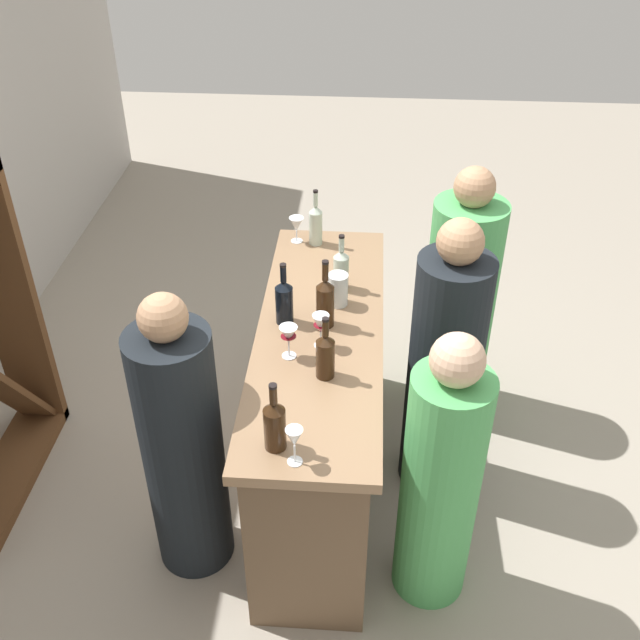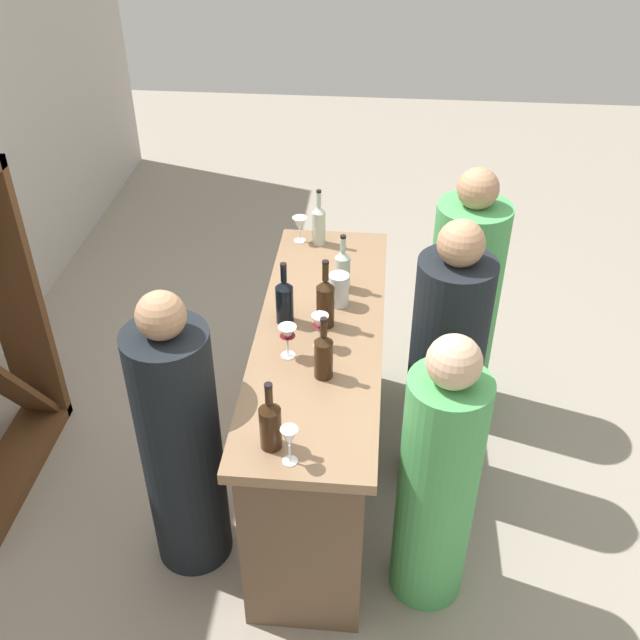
# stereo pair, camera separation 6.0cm
# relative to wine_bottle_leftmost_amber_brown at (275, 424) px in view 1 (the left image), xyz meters

# --- Properties ---
(ground_plane) EXTENTS (12.00, 12.00, 0.00)m
(ground_plane) POSITION_rel_wine_bottle_leftmost_amber_brown_xyz_m (0.75, -0.11, -1.11)
(ground_plane) COLOR #9E9384
(bar_counter) EXTENTS (1.83, 0.58, 1.00)m
(bar_counter) POSITION_rel_wine_bottle_leftmost_amber_brown_xyz_m (0.75, -0.11, -0.61)
(bar_counter) COLOR brown
(bar_counter) RESTS_ON ground
(wine_bottle_leftmost_amber_brown) EXTENTS (0.08, 0.08, 0.30)m
(wine_bottle_leftmost_amber_brown) POSITION_rel_wine_bottle_leftmost_amber_brown_xyz_m (0.00, 0.00, 0.00)
(wine_bottle_leftmost_amber_brown) COLOR #331E0F
(wine_bottle_leftmost_amber_brown) RESTS_ON bar_counter
(wine_bottle_second_left_amber_brown) EXTENTS (0.08, 0.08, 0.30)m
(wine_bottle_second_left_amber_brown) POSITION_rel_wine_bottle_leftmost_amber_brown_xyz_m (0.42, -0.16, -0.00)
(wine_bottle_second_left_amber_brown) COLOR #331E0F
(wine_bottle_second_left_amber_brown) RESTS_ON bar_counter
(wine_bottle_center_amber_brown) EXTENTS (0.08, 0.08, 0.34)m
(wine_bottle_center_amber_brown) POSITION_rel_wine_bottle_leftmost_amber_brown_xyz_m (0.79, -0.13, 0.01)
(wine_bottle_center_amber_brown) COLOR #331E0F
(wine_bottle_center_amber_brown) RESTS_ON bar_counter
(wine_bottle_second_right_near_black) EXTENTS (0.08, 0.08, 0.31)m
(wine_bottle_second_right_near_black) POSITION_rel_wine_bottle_leftmost_amber_brown_xyz_m (0.79, 0.05, 0.00)
(wine_bottle_second_right_near_black) COLOR black
(wine_bottle_second_right_near_black) RESTS_ON bar_counter
(wine_bottle_rightmost_clear_pale) EXTENTS (0.08, 0.08, 0.29)m
(wine_bottle_rightmost_clear_pale) POSITION_rel_wine_bottle_leftmost_amber_brown_xyz_m (1.10, -0.19, -0.00)
(wine_bottle_rightmost_clear_pale) COLOR #B7C6B2
(wine_bottle_rightmost_clear_pale) RESTS_ON bar_counter
(wine_bottle_far_right_clear_pale) EXTENTS (0.07, 0.07, 0.31)m
(wine_bottle_far_right_clear_pale) POSITION_rel_wine_bottle_leftmost_amber_brown_xyz_m (1.53, -0.04, 0.00)
(wine_bottle_far_right_clear_pale) COLOR #B7C6B2
(wine_bottle_far_right_clear_pale) RESTS_ON bar_counter
(wine_glass_near_left) EXTENTS (0.08, 0.08, 0.16)m
(wine_glass_near_left) POSITION_rel_wine_bottle_leftmost_amber_brown_xyz_m (0.63, -0.13, -0.00)
(wine_glass_near_left) COLOR white
(wine_glass_near_left) RESTS_ON bar_counter
(wine_glass_near_center) EXTENTS (0.07, 0.07, 0.16)m
(wine_glass_near_center) POSITION_rel_wine_bottle_leftmost_amber_brown_xyz_m (-0.08, -0.08, 0.00)
(wine_glass_near_center) COLOR white
(wine_glass_near_center) RESTS_ON bar_counter
(wine_glass_near_right) EXTENTS (0.08, 0.08, 0.16)m
(wine_glass_near_right) POSITION_rel_wine_bottle_leftmost_amber_brown_xyz_m (0.54, 0.01, -0.00)
(wine_glass_near_right) COLOR white
(wine_glass_near_right) RESTS_ON bar_counter
(wine_glass_far_left) EXTENTS (0.08, 0.08, 0.14)m
(wine_glass_far_left) POSITION_rel_wine_bottle_leftmost_amber_brown_xyz_m (1.54, 0.07, -0.01)
(wine_glass_far_left) COLOR white
(wine_glass_far_left) RESTS_ON bar_counter
(water_pitcher) EXTENTS (0.10, 0.10, 0.16)m
(water_pitcher) POSITION_rel_wine_bottle_leftmost_amber_brown_xyz_m (0.96, -0.18, -0.03)
(water_pitcher) COLOR silver
(water_pitcher) RESTS_ON bar_counter
(person_left_guest) EXTENTS (0.38, 0.38, 1.42)m
(person_left_guest) POSITION_rel_wine_bottle_leftmost_amber_brown_xyz_m (0.17, -0.66, -0.46)
(person_left_guest) COLOR #4CA559
(person_left_guest) RESTS_ON ground
(person_center_guest) EXTENTS (0.36, 0.36, 1.53)m
(person_center_guest) POSITION_rel_wine_bottle_leftmost_amber_brown_xyz_m (0.84, -0.71, -0.41)
(person_center_guest) COLOR black
(person_center_guest) RESTS_ON ground
(person_right_guest) EXTENTS (0.41, 0.41, 1.50)m
(person_right_guest) POSITION_rel_wine_bottle_leftmost_amber_brown_xyz_m (1.43, -0.83, -0.42)
(person_right_guest) COLOR #4CA559
(person_right_guest) RESTS_ON ground
(person_server_behind) EXTENTS (0.38, 0.38, 1.48)m
(person_server_behind) POSITION_rel_wine_bottle_leftmost_amber_brown_xyz_m (0.26, 0.45, -0.43)
(person_server_behind) COLOR black
(person_server_behind) RESTS_ON ground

